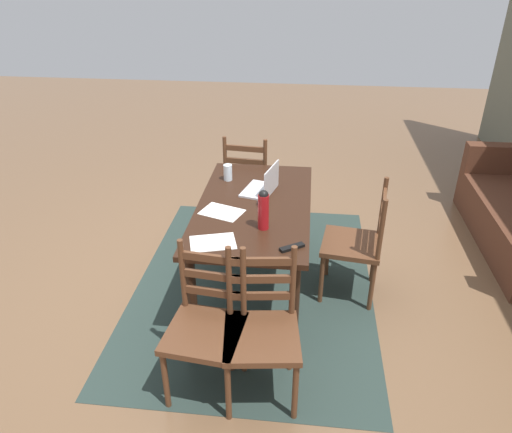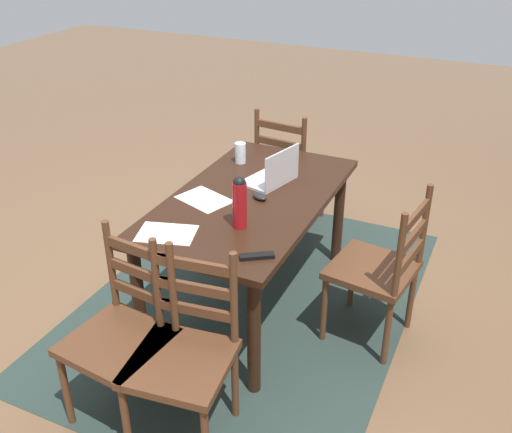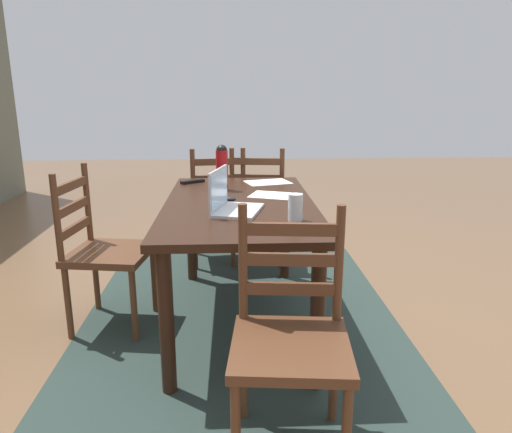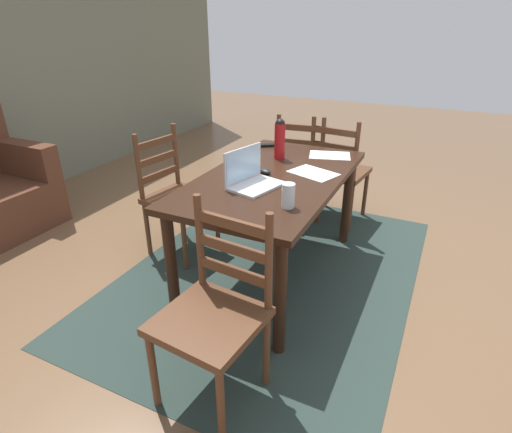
{
  "view_description": "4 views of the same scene",
  "coord_description": "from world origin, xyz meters",
  "px_view_note": "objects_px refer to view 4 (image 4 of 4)",
  "views": [
    {
      "loc": [
        3.22,
        0.37,
        2.43
      ],
      "look_at": [
        0.02,
        0.02,
        0.66
      ],
      "focal_mm": 33.84,
      "sensor_mm": 36.0,
      "label": 1
    },
    {
      "loc": [
        2.77,
        1.31,
        2.29
      ],
      "look_at": [
        0.01,
        0.04,
        0.63
      ],
      "focal_mm": 41.29,
      "sensor_mm": 36.0,
      "label": 2
    },
    {
      "loc": [
        -2.68,
        0.04,
        1.38
      ],
      "look_at": [
        0.13,
        -0.1,
        0.63
      ],
      "focal_mm": 33.63,
      "sensor_mm": 36.0,
      "label": 3
    },
    {
      "loc": [
        -2.32,
        -0.99,
        1.67
      ],
      "look_at": [
        -0.15,
        0.05,
        0.51
      ],
      "focal_mm": 28.91,
      "sensor_mm": 36.0,
      "label": 4
    }
  ],
  "objects_px": {
    "water_bottle": "(280,138)",
    "computer_mouse": "(265,171)",
    "chair_left_near": "(214,314)",
    "chair_far_head": "(176,196)",
    "dining_table": "(273,190)",
    "laptop": "(250,177)",
    "chair_right_far": "(303,166)",
    "chair_right_near": "(338,172)",
    "tv_remote": "(267,145)",
    "drinking_glass": "(288,196)"
  },
  "relations": [
    {
      "from": "chair_right_near",
      "to": "laptop",
      "type": "xyz_separation_m",
      "value": [
        -1.28,
        0.22,
        0.35
      ]
    },
    {
      "from": "chair_right_near",
      "to": "chair_left_near",
      "type": "bearing_deg",
      "value": -179.76
    },
    {
      "from": "chair_left_near",
      "to": "chair_right_near",
      "type": "xyz_separation_m",
      "value": [
        2.12,
        0.01,
        0.0
      ]
    },
    {
      "from": "chair_left_near",
      "to": "chair_far_head",
      "type": "relative_size",
      "value": 1.0
    },
    {
      "from": "laptop",
      "to": "computer_mouse",
      "type": "distance_m",
      "value": 0.24
    },
    {
      "from": "chair_far_head",
      "to": "computer_mouse",
      "type": "height_order",
      "value": "chair_far_head"
    },
    {
      "from": "dining_table",
      "to": "computer_mouse",
      "type": "bearing_deg",
      "value": 80.62
    },
    {
      "from": "chair_right_far",
      "to": "laptop",
      "type": "distance_m",
      "value": 1.33
    },
    {
      "from": "chair_right_far",
      "to": "laptop",
      "type": "xyz_separation_m",
      "value": [
        -1.28,
        -0.11,
        0.35
      ]
    },
    {
      "from": "computer_mouse",
      "to": "tv_remote",
      "type": "distance_m",
      "value": 0.63
    },
    {
      "from": "chair_right_far",
      "to": "tv_remote",
      "type": "bearing_deg",
      "value": 162.53
    },
    {
      "from": "dining_table",
      "to": "drinking_glass",
      "type": "bearing_deg",
      "value": -147.53
    },
    {
      "from": "dining_table",
      "to": "chair_right_near",
      "type": "xyz_separation_m",
      "value": [
        1.06,
        -0.17,
        -0.19
      ]
    },
    {
      "from": "computer_mouse",
      "to": "water_bottle",
      "type": "bearing_deg",
      "value": 31.03
    },
    {
      "from": "chair_far_head",
      "to": "water_bottle",
      "type": "height_order",
      "value": "water_bottle"
    },
    {
      "from": "chair_far_head",
      "to": "chair_right_far",
      "type": "distance_m",
      "value": 1.23
    },
    {
      "from": "chair_left_near",
      "to": "computer_mouse",
      "type": "distance_m",
      "value": 1.14
    },
    {
      "from": "chair_far_head",
      "to": "tv_remote",
      "type": "relative_size",
      "value": 5.59
    },
    {
      "from": "chair_right_far",
      "to": "chair_right_near",
      "type": "distance_m",
      "value": 0.33
    },
    {
      "from": "tv_remote",
      "to": "laptop",
      "type": "bearing_deg",
      "value": 164.17
    },
    {
      "from": "chair_left_near",
      "to": "chair_right_far",
      "type": "height_order",
      "value": "same"
    },
    {
      "from": "chair_far_head",
      "to": "chair_right_near",
      "type": "distance_m",
      "value": 1.43
    },
    {
      "from": "drinking_glass",
      "to": "tv_remote",
      "type": "relative_size",
      "value": 0.79
    },
    {
      "from": "chair_far_head",
      "to": "tv_remote",
      "type": "height_order",
      "value": "chair_far_head"
    },
    {
      "from": "chair_left_near",
      "to": "chair_right_far",
      "type": "bearing_deg",
      "value": 9.08
    },
    {
      "from": "chair_left_near",
      "to": "drinking_glass",
      "type": "xyz_separation_m",
      "value": [
        0.64,
        -0.09,
        0.36
      ]
    },
    {
      "from": "chair_right_near",
      "to": "water_bottle",
      "type": "xyz_separation_m",
      "value": [
        -0.71,
        0.27,
        0.44
      ]
    },
    {
      "from": "chair_right_near",
      "to": "laptop",
      "type": "bearing_deg",
      "value": 170.23
    },
    {
      "from": "chair_right_near",
      "to": "computer_mouse",
      "type": "xyz_separation_m",
      "value": [
        -1.05,
        0.23,
        0.31
      ]
    },
    {
      "from": "chair_left_near",
      "to": "water_bottle",
      "type": "height_order",
      "value": "water_bottle"
    },
    {
      "from": "chair_far_head",
      "to": "computer_mouse",
      "type": "xyz_separation_m",
      "value": [
        0.01,
        -0.73,
        0.31
      ]
    },
    {
      "from": "chair_left_near",
      "to": "computer_mouse",
      "type": "bearing_deg",
      "value": 12.65
    },
    {
      "from": "chair_right_far",
      "to": "chair_right_near",
      "type": "xyz_separation_m",
      "value": [
        -0.0,
        -0.33,
        0.0
      ]
    },
    {
      "from": "chair_right_far",
      "to": "drinking_glass",
      "type": "xyz_separation_m",
      "value": [
        -1.48,
        -0.43,
        0.36
      ]
    },
    {
      "from": "chair_far_head",
      "to": "water_bottle",
      "type": "relative_size",
      "value": 3.29
    },
    {
      "from": "chair_left_near",
      "to": "laptop",
      "type": "distance_m",
      "value": 0.93
    },
    {
      "from": "dining_table",
      "to": "chair_left_near",
      "type": "relative_size",
      "value": 1.62
    },
    {
      "from": "chair_left_near",
      "to": "drinking_glass",
      "type": "relative_size",
      "value": 7.05
    },
    {
      "from": "chair_right_near",
      "to": "computer_mouse",
      "type": "distance_m",
      "value": 1.12
    },
    {
      "from": "dining_table",
      "to": "tv_remote",
      "type": "distance_m",
      "value": 0.68
    },
    {
      "from": "chair_right_far",
      "to": "laptop",
      "type": "height_order",
      "value": "laptop"
    },
    {
      "from": "water_bottle",
      "to": "computer_mouse",
      "type": "xyz_separation_m",
      "value": [
        -0.34,
        -0.04,
        -0.13
      ]
    },
    {
      "from": "laptop",
      "to": "dining_table",
      "type": "bearing_deg",
      "value": -14.02
    },
    {
      "from": "chair_far_head",
      "to": "dining_table",
      "type": "bearing_deg",
      "value": -90.42
    },
    {
      "from": "tv_remote",
      "to": "water_bottle",
      "type": "bearing_deg",
      "value": -172.54
    },
    {
      "from": "chair_right_far",
      "to": "chair_far_head",
      "type": "bearing_deg",
      "value": 149.11
    },
    {
      "from": "dining_table",
      "to": "drinking_glass",
      "type": "xyz_separation_m",
      "value": [
        -0.42,
        -0.27,
        0.17
      ]
    },
    {
      "from": "chair_right_far",
      "to": "tv_remote",
      "type": "height_order",
      "value": "chair_right_far"
    },
    {
      "from": "chair_right_near",
      "to": "water_bottle",
      "type": "distance_m",
      "value": 0.88
    },
    {
      "from": "chair_far_head",
      "to": "chair_right_near",
      "type": "xyz_separation_m",
      "value": [
        1.05,
        -0.96,
        0.0
      ]
    }
  ]
}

